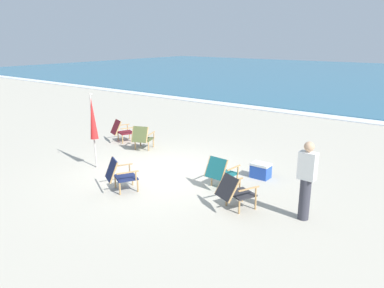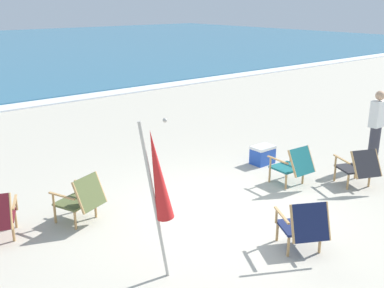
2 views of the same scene
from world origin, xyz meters
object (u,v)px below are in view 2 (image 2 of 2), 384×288
(beach_chair_mid_center, at_px, (304,225))
(umbrella_furled_red, at_px, (158,177))
(person_near_chairs, at_px, (376,128))
(beach_chair_far_center, at_px, (293,165))
(beach_chair_front_left, at_px, (81,198))
(beach_chair_front_right, at_px, (359,166))
(cooler_box, at_px, (263,155))

(beach_chair_mid_center, bearing_deg, umbrella_furled_red, 157.20)
(beach_chair_mid_center, bearing_deg, person_near_chairs, 17.38)
(beach_chair_far_center, bearing_deg, beach_chair_mid_center, -137.99)
(beach_chair_front_left, height_order, umbrella_furled_red, umbrella_furled_red)
(beach_chair_mid_center, xyz_separation_m, beach_chair_front_right, (2.70, 0.80, -0.01))
(beach_chair_far_center, height_order, cooler_box, beach_chair_far_center)
(beach_chair_front_right, relative_size, person_near_chairs, 0.57)
(beach_chair_front_left, height_order, beach_chair_far_center, beach_chair_front_left)
(umbrella_furled_red, bearing_deg, beach_chair_front_right, 0.10)
(beach_chair_mid_center, bearing_deg, beach_chair_front_right, 16.53)
(beach_chair_far_center, xyz_separation_m, umbrella_furled_red, (-3.70, -0.84, 0.95))
(beach_chair_mid_center, bearing_deg, beach_chair_front_left, 125.58)
(beach_chair_front_right, bearing_deg, beach_chair_far_center, 137.24)
(beach_chair_front_right, bearing_deg, beach_chair_front_left, 157.11)
(beach_chair_far_center, xyz_separation_m, beach_chair_front_right, (0.89, -0.83, -0.00))
(umbrella_furled_red, bearing_deg, beach_chair_mid_center, -22.80)
(umbrella_furled_red, height_order, cooler_box, umbrella_furled_red)
(beach_chair_front_left, relative_size, cooler_box, 1.76)
(umbrella_furled_red, bearing_deg, cooler_box, 26.00)
(beach_chair_mid_center, bearing_deg, cooler_box, 51.12)
(beach_chair_front_left, distance_m, cooler_box, 4.28)
(beach_chair_front_left, height_order, cooler_box, beach_chair_front_left)
(cooler_box, bearing_deg, umbrella_furled_red, -154.00)
(beach_chair_front_right, bearing_deg, person_near_chairs, 19.08)
(beach_chair_mid_center, distance_m, cooler_box, 3.64)
(person_near_chairs, bearing_deg, beach_chair_mid_center, -162.62)
(beach_chair_front_right, height_order, person_near_chairs, person_near_chairs)
(beach_chair_front_left, bearing_deg, cooler_box, 0.58)
(beach_chair_far_center, xyz_separation_m, beach_chair_mid_center, (-1.81, -1.63, 0.00))
(beach_chair_front_left, relative_size, umbrella_furled_red, 0.41)
(beach_chair_mid_center, relative_size, beach_chair_front_right, 0.95)
(beach_chair_far_center, distance_m, person_near_chairs, 2.31)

